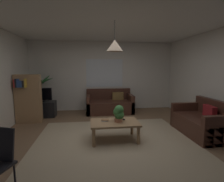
% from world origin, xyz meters
% --- Properties ---
extents(floor, '(5.26, 5.64, 0.02)m').
position_xyz_m(floor, '(0.00, 0.00, -0.01)').
color(floor, brown).
rests_on(floor, ground).
extents(rug, '(3.42, 3.10, 0.01)m').
position_xyz_m(rug, '(0.00, -0.20, 0.00)').
color(rug, tan).
rests_on(rug, ground).
extents(wall_back, '(5.38, 0.06, 2.54)m').
position_xyz_m(wall_back, '(0.00, 2.85, 1.27)').
color(wall_back, silver).
rests_on(wall_back, ground).
extents(ceiling, '(5.26, 5.64, 0.02)m').
position_xyz_m(ceiling, '(0.00, 0.00, 2.55)').
color(ceiling, white).
extents(window_pane, '(1.36, 0.01, 1.02)m').
position_xyz_m(window_pane, '(0.05, 2.82, 1.39)').
color(window_pane, white).
extents(couch_under_window, '(1.62, 0.84, 0.82)m').
position_xyz_m(couch_under_window, '(0.18, 2.34, 0.27)').
color(couch_under_window, '#47281E').
rests_on(couch_under_window, ground).
extents(couch_right_side, '(0.84, 1.41, 0.82)m').
position_xyz_m(couch_right_side, '(2.15, 0.03, 0.28)').
color(couch_right_side, '#47281E').
rests_on(couch_right_side, ground).
extents(coffee_table, '(1.05, 0.67, 0.42)m').
position_xyz_m(coffee_table, '(0.01, -0.04, 0.36)').
color(coffee_table, '#A87F56').
rests_on(coffee_table, ground).
extents(book_on_table_0, '(0.14, 0.09, 0.02)m').
position_xyz_m(book_on_table_0, '(-0.20, 0.02, 0.43)').
color(book_on_table_0, beige).
rests_on(book_on_table_0, coffee_table).
extents(book_on_table_1, '(0.17, 0.12, 0.02)m').
position_xyz_m(book_on_table_1, '(-0.19, 0.03, 0.45)').
color(book_on_table_1, '#99663F').
rests_on(book_on_table_1, coffee_table).
extents(remote_on_table_0, '(0.16, 0.12, 0.02)m').
position_xyz_m(remote_on_table_0, '(0.19, 0.09, 0.43)').
color(remote_on_table_0, black).
rests_on(remote_on_table_0, coffee_table).
extents(potted_plant_on_table, '(0.24, 0.23, 0.37)m').
position_xyz_m(potted_plant_on_table, '(0.10, -0.05, 0.62)').
color(potted_plant_on_table, '#B77051').
rests_on(potted_plant_on_table, coffee_table).
extents(tv_stand, '(0.90, 0.44, 0.50)m').
position_xyz_m(tv_stand, '(-2.08, 2.07, 0.25)').
color(tv_stand, black).
rests_on(tv_stand, ground).
extents(tv, '(0.71, 0.16, 0.45)m').
position_xyz_m(tv, '(-2.08, 2.05, 0.73)').
color(tv, black).
rests_on(tv, tv_stand).
extents(potted_palm_corner, '(0.90, 0.87, 1.42)m').
position_xyz_m(potted_palm_corner, '(-2.17, 2.54, 0.65)').
color(potted_palm_corner, brown).
rests_on(potted_palm_corner, ground).
extents(bookshelf_corner, '(0.70, 0.31, 1.40)m').
position_xyz_m(bookshelf_corner, '(-2.27, 1.49, 0.72)').
color(bookshelf_corner, '#A87F56').
rests_on(bookshelf_corner, ground).
extents(pendant_lamp, '(0.35, 0.35, 0.62)m').
position_xyz_m(pendant_lamp, '(0.01, -0.04, 2.04)').
color(pendant_lamp, black).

